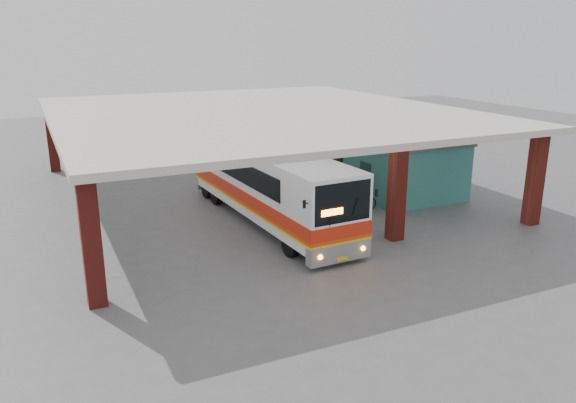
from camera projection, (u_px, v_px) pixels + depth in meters
The scene contains 8 objects.
ground at pixel (302, 228), 25.80m from camera, with size 90.00×90.00×0.00m, color #515154.
brick_columns at pixel (284, 158), 30.10m from camera, with size 20.10×21.60×4.35m.
canopy_roof at pixel (257, 112), 30.36m from camera, with size 21.00×23.00×0.30m, color beige.
shop_building at pixel (388, 163), 31.88m from camera, with size 5.20×8.20×3.11m.
coach_bus at pixel (268, 183), 26.27m from camera, with size 3.33×13.06×3.77m.
motorcycle at pixel (361, 202), 28.03m from camera, with size 0.66×1.90×1.00m, color black.
pedestrian at pixel (348, 232), 22.91m from camera, with size 0.59×0.39×1.63m, color red.
red_chair at pixel (316, 174), 34.34m from camera, with size 0.50×0.50×0.81m.
Camera 1 is at (-10.95, -21.80, 8.51)m, focal length 35.00 mm.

